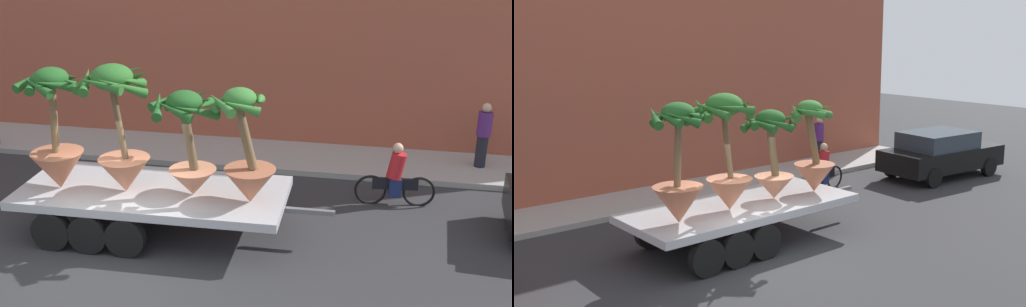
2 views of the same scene
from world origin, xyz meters
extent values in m
plane|color=#2D2D30|center=(0.00, 0.00, 0.00)|extent=(60.00, 60.00, 0.00)
cube|color=#A39E99|center=(0.00, 6.10, 0.07)|extent=(24.00, 2.20, 0.15)
cube|color=#9E4C38|center=(0.00, 7.80, 4.92)|extent=(24.00, 1.20, 9.83)
cube|color=#B7BABF|center=(0.39, 1.41, 0.89)|extent=(5.57, 2.46, 0.18)
cylinder|color=black|center=(-1.40, 2.48, 0.40)|extent=(0.80, 0.23, 0.80)
cylinder|color=black|center=(-1.36, 0.27, 0.40)|extent=(0.80, 0.23, 0.80)
cylinder|color=black|center=(-0.63, 2.49, 0.40)|extent=(0.80, 0.23, 0.80)
cylinder|color=black|center=(-0.59, 0.29, 0.40)|extent=(0.80, 0.23, 0.80)
cylinder|color=black|center=(0.15, 2.51, 0.40)|extent=(0.80, 0.23, 0.80)
cylinder|color=black|center=(0.19, 0.30, 0.40)|extent=(0.80, 0.23, 0.80)
cube|color=slate|center=(3.65, 1.46, 0.74)|extent=(1.00, 0.12, 0.10)
cone|color=#B26647|center=(2.49, 1.16, 1.33)|extent=(1.03, 1.03, 0.71)
cylinder|color=brown|center=(2.40, 1.16, 2.39)|extent=(0.50, 0.19, 1.41)
ellipsoid|color=#387A33|center=(2.30, 1.16, 3.09)|extent=(0.64, 0.64, 0.40)
cone|color=#387A33|center=(2.67, 1.23, 3.05)|extent=(0.33, 0.80, 0.35)
cone|color=#387A33|center=(2.39, 1.48, 3.01)|extent=(0.71, 0.37, 0.44)
cone|color=#387A33|center=(1.99, 1.34, 3.02)|extent=(0.53, 0.74, 0.44)
cone|color=#387A33|center=(2.01, 0.88, 3.05)|extent=(0.73, 0.75, 0.38)
cone|color=#387A33|center=(2.40, 0.82, 3.03)|extent=(0.77, 0.39, 0.42)
cone|color=#B26647|center=(-1.51, 1.08, 1.38)|extent=(1.08, 1.08, 0.79)
cylinder|color=brown|center=(-1.48, 1.08, 2.54)|extent=(0.23, 0.15, 1.55)
ellipsoid|color=#235B23|center=(-1.46, 1.08, 3.31)|extent=(0.69, 0.69, 0.43)
cone|color=#235B23|center=(-0.97, 1.09, 3.23)|extent=(0.22, 0.96, 0.59)
cone|color=#235B23|center=(-1.20, 1.37, 3.26)|extent=(0.73, 0.68, 0.38)
cone|color=#235B23|center=(-1.60, 1.42, 3.24)|extent=(0.78, 0.49, 0.47)
cone|color=#235B23|center=(-1.91, 1.24, 3.26)|extent=(0.51, 1.00, 0.45)
cone|color=#235B23|center=(-1.79, 0.95, 3.25)|extent=(0.45, 0.77, 0.41)
cone|color=#235B23|center=(-1.57, 0.73, 3.24)|extent=(0.78, 0.42, 0.44)
cone|color=#235B23|center=(-1.23, 0.80, 3.26)|extent=(0.71, 0.63, 0.38)
cone|color=#C17251|center=(-0.11, 1.19, 1.34)|extent=(1.05, 1.05, 0.72)
cylinder|color=brown|center=(-0.16, 1.19, 2.54)|extent=(0.31, 0.12, 1.67)
ellipsoid|color=#2D6B28|center=(-0.22, 1.19, 3.37)|extent=(0.82, 0.82, 0.51)
cone|color=#2D6B28|center=(0.21, 1.16, 3.31)|extent=(0.26, 0.90, 0.46)
cone|color=#2D6B28|center=(0.10, 1.56, 3.29)|extent=(0.89, 0.79, 0.57)
cone|color=#2D6B28|center=(-0.29, 1.70, 3.32)|extent=(1.06, 0.34, 0.46)
cone|color=#2D6B28|center=(-0.71, 1.33, 3.31)|extent=(0.49, 1.05, 0.52)
cone|color=#2D6B28|center=(-0.69, 1.04, 3.32)|extent=(0.49, 1.02, 0.44)
cone|color=#2D6B28|center=(-0.28, 0.73, 3.34)|extent=(0.96, 0.31, 0.36)
cone|color=#2D6B28|center=(0.13, 0.83, 3.29)|extent=(0.86, 0.84, 0.59)
cone|color=tan|center=(1.29, 1.29, 1.26)|extent=(0.96, 0.96, 0.56)
cylinder|color=brown|center=(1.23, 1.29, 2.23)|extent=(0.38, 0.18, 1.40)
ellipsoid|color=#235B23|center=(1.17, 1.29, 2.92)|extent=(0.71, 0.71, 0.44)
cone|color=#235B23|center=(1.60, 1.32, 2.89)|extent=(0.26, 0.88, 0.34)
cone|color=#235B23|center=(1.39, 1.60, 2.86)|extent=(0.75, 0.61, 0.43)
cone|color=#235B23|center=(1.08, 1.75, 2.85)|extent=(0.97, 0.38, 0.52)
cone|color=#235B23|center=(0.77, 1.51, 2.89)|extent=(0.61, 0.91, 0.34)
cone|color=#235B23|center=(0.69, 1.17, 2.87)|extent=(0.46, 1.03, 0.42)
cone|color=#235B23|center=(1.08, 0.92, 2.85)|extent=(0.82, 0.38, 0.45)
cone|color=#235B23|center=(1.52, 0.96, 2.85)|extent=(0.83, 0.84, 0.51)
torus|color=black|center=(5.90, 3.79, 0.34)|extent=(0.74, 0.13, 0.74)
torus|color=black|center=(4.81, 3.69, 0.34)|extent=(0.74, 0.13, 0.74)
cube|color=black|center=(5.35, 3.74, 0.52)|extent=(1.04, 0.15, 0.28)
cylinder|color=red|center=(5.35, 3.74, 0.97)|extent=(0.47, 0.38, 0.65)
sphere|color=tan|center=(5.35, 3.74, 1.39)|extent=(0.24, 0.24, 0.24)
cube|color=navy|center=(5.35, 3.74, 0.44)|extent=(0.30, 0.26, 0.44)
cube|color=black|center=(9.80, 2.54, 0.67)|extent=(4.52, 2.23, 0.70)
cube|color=#2D3842|center=(9.58, 2.56, 1.30)|extent=(2.54, 1.89, 0.56)
cylinder|color=black|center=(11.29, 3.33, 0.32)|extent=(0.65, 0.25, 0.64)
cylinder|color=black|center=(11.15, 1.54, 0.32)|extent=(0.65, 0.25, 0.64)
cylinder|color=black|center=(8.45, 3.55, 0.32)|extent=(0.65, 0.25, 0.64)
cylinder|color=black|center=(8.31, 1.76, 0.32)|extent=(0.65, 0.25, 0.64)
cylinder|color=black|center=(7.55, 6.22, 0.57)|extent=(0.28, 0.28, 0.85)
cylinder|color=#51236B|center=(7.55, 6.22, 1.31)|extent=(0.36, 0.36, 0.62)
sphere|color=tan|center=(7.55, 6.22, 1.74)|extent=(0.24, 0.24, 0.24)
camera|label=1|loc=(4.83, -9.91, 6.29)|focal=44.32mm
camera|label=2|loc=(-8.09, -9.89, 5.00)|focal=44.02mm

